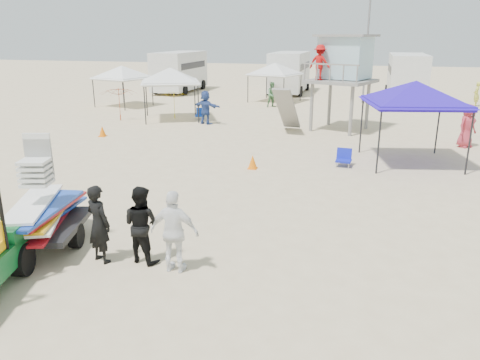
% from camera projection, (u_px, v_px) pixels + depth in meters
% --- Properties ---
extents(ground, '(140.00, 140.00, 0.00)m').
position_uv_depth(ground, '(174.00, 288.00, 8.89)').
color(ground, beige).
rests_on(ground, ground).
extents(surf_trailer, '(1.95, 2.81, 2.28)m').
position_uv_depth(surf_trailer, '(45.00, 208.00, 10.36)').
color(surf_trailer, black).
rests_on(surf_trailer, ground).
extents(man_left, '(0.72, 0.60, 1.69)m').
position_uv_depth(man_left, '(99.00, 224.00, 9.73)').
color(man_left, black).
rests_on(man_left, ground).
extents(man_mid, '(0.93, 0.80, 1.66)m').
position_uv_depth(man_mid, '(141.00, 224.00, 9.76)').
color(man_mid, black).
rests_on(man_mid, ground).
extents(man_right, '(1.01, 0.43, 1.72)m').
position_uv_depth(man_right, '(175.00, 232.00, 9.31)').
color(man_right, white).
rests_on(man_right, ground).
extents(lifeguard_tower, '(3.63, 3.63, 4.53)m').
position_uv_depth(lifeguard_tower, '(341.00, 61.00, 22.79)').
color(lifeguard_tower, gray).
rests_on(lifeguard_tower, ground).
extents(canopy_blue, '(3.79, 3.79, 3.44)m').
position_uv_depth(canopy_blue, '(416.00, 85.00, 16.77)').
color(canopy_blue, black).
rests_on(canopy_blue, ground).
extents(canopy_white_a, '(3.97, 3.97, 3.28)m').
position_uv_depth(canopy_white_a, '(170.00, 70.00, 25.84)').
color(canopy_white_a, black).
rests_on(canopy_white_a, ground).
extents(canopy_white_b, '(3.52, 3.52, 3.07)m').
position_uv_depth(canopy_white_b, '(122.00, 68.00, 30.77)').
color(canopy_white_b, black).
rests_on(canopy_white_b, ground).
extents(canopy_white_c, '(3.66, 3.66, 3.12)m').
position_uv_depth(canopy_white_c, '(275.00, 65.00, 32.92)').
color(canopy_white_c, black).
rests_on(canopy_white_c, ground).
extents(umbrella_a, '(2.34, 2.38, 1.85)m').
position_uv_depth(umbrella_a, '(119.00, 104.00, 25.95)').
color(umbrella_a, '#AA3412').
rests_on(umbrella_a, ground).
extents(umbrella_b, '(2.29, 2.31, 1.56)m').
position_uv_depth(umbrella_b, '(174.00, 105.00, 26.54)').
color(umbrella_b, yellow).
rests_on(umbrella_b, ground).
extents(cone_near, '(0.34, 0.34, 0.50)m').
position_uv_depth(cone_near, '(253.00, 162.00, 16.76)').
color(cone_near, orange).
rests_on(cone_near, ground).
extents(cone_far, '(0.34, 0.34, 0.50)m').
position_uv_depth(cone_far, '(102.00, 131.00, 22.08)').
color(cone_far, orange).
rests_on(cone_far, ground).
extents(beach_chair_a, '(0.68, 0.74, 0.64)m').
position_uv_depth(beach_chair_a, '(200.00, 114.00, 26.55)').
color(beach_chair_a, '#0F39AD').
rests_on(beach_chair_a, ground).
extents(beach_chair_b, '(0.58, 0.62, 0.64)m').
position_uv_depth(beach_chair_b, '(344.00, 158.00, 17.11)').
color(beach_chair_b, '#101BB7').
rests_on(beach_chair_b, ground).
extents(rv_far_left, '(2.64, 6.80, 3.25)m').
position_uv_depth(rv_far_left, '(180.00, 70.00, 38.99)').
color(rv_far_left, silver).
rests_on(rv_far_left, ground).
extents(rv_mid_left, '(2.65, 6.50, 3.25)m').
position_uv_depth(rv_mid_left, '(289.00, 71.00, 38.13)').
color(rv_mid_left, silver).
rests_on(rv_mid_left, ground).
extents(rv_mid_right, '(2.64, 7.00, 3.25)m').
position_uv_depth(rv_mid_right, '(407.00, 74.00, 34.51)').
color(rv_mid_right, silver).
rests_on(rv_mid_right, ground).
extents(light_pole_left, '(0.14, 0.14, 8.00)m').
position_uv_depth(light_pole_left, '(367.00, 44.00, 31.84)').
color(light_pole_left, slate).
rests_on(light_pole_left, ground).
extents(distant_beachgoers, '(16.49, 14.00, 1.83)m').
position_uv_depth(distant_beachgoers, '(309.00, 106.00, 25.56)').
color(distant_beachgoers, '#D1D34F').
rests_on(distant_beachgoers, ground).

